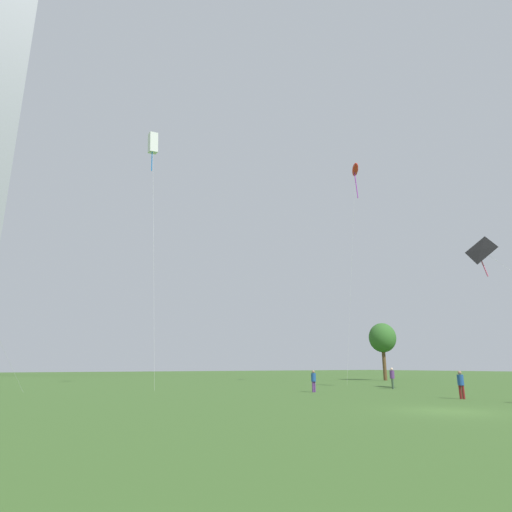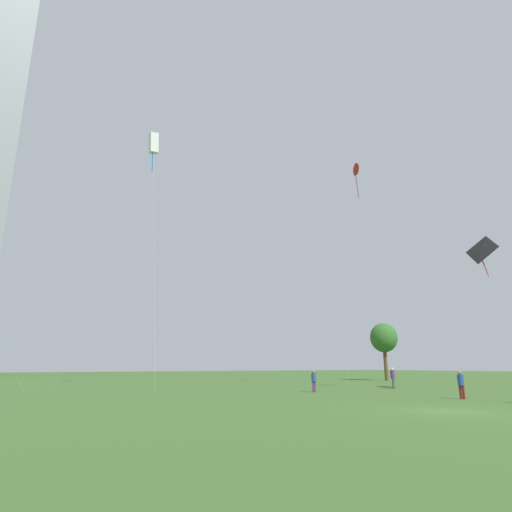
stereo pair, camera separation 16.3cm
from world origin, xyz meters
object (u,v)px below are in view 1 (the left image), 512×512
(kite_flying_2, at_px, (355,170))
(person_standing_3, at_px, (392,377))
(kite_flying_3, at_px, (153,144))
(kite_flying_4, at_px, (481,250))
(person_standing_1, at_px, (314,379))
(park_tree_0, at_px, (382,338))
(person_standing_2, at_px, (461,383))

(kite_flying_2, bearing_deg, person_standing_3, -121.25)
(kite_flying_3, relative_size, kite_flying_4, 2.07)
(person_standing_3, relative_size, kite_flying_4, 0.14)
(person_standing_1, height_order, kite_flying_3, kite_flying_3)
(kite_flying_3, bearing_deg, park_tree_0, 4.19)
(kite_flying_3, height_order, park_tree_0, kite_flying_3)
(kite_flying_3, relative_size, park_tree_0, 3.31)
(kite_flying_2, distance_m, park_tree_0, 24.50)
(kite_flying_3, bearing_deg, person_standing_1, -53.33)
(person_standing_2, height_order, park_tree_0, park_tree_0)
(kite_flying_3, distance_m, kite_flying_4, 33.57)
(person_standing_3, bearing_deg, kite_flying_2, -174.68)
(person_standing_1, height_order, person_standing_2, person_standing_2)
(person_standing_1, xyz_separation_m, kite_flying_2, (13.42, 7.32, 24.27))
(person_standing_3, distance_m, kite_flying_4, 13.36)
(person_standing_2, height_order, kite_flying_4, kite_flying_4)
(kite_flying_4, distance_m, park_tree_0, 27.37)
(person_standing_1, bearing_deg, kite_flying_2, -153.44)
(kite_flying_2, relative_size, kite_flying_3, 0.98)
(person_standing_3, height_order, park_tree_0, park_tree_0)
(kite_flying_2, xyz_separation_m, kite_flying_4, (-0.82, -14.75, -13.76))
(kite_flying_3, bearing_deg, person_standing_2, -60.41)
(park_tree_0, bearing_deg, person_standing_1, -147.90)
(person_standing_1, relative_size, kite_flying_3, 0.06)
(person_standing_2, relative_size, person_standing_3, 0.92)
(kite_flying_2, relative_size, kite_flying_4, 2.03)
(person_standing_1, height_order, kite_flying_4, kite_flying_4)
(kite_flying_2, height_order, park_tree_0, kite_flying_2)
(kite_flying_4, relative_size, park_tree_0, 1.60)
(person_standing_2, xyz_separation_m, kite_flying_3, (-13.43, 23.66, 23.99))
(person_standing_1, xyz_separation_m, person_standing_3, (9.09, 0.20, 0.10))
(person_standing_3, bearing_deg, kite_flying_3, -88.15)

